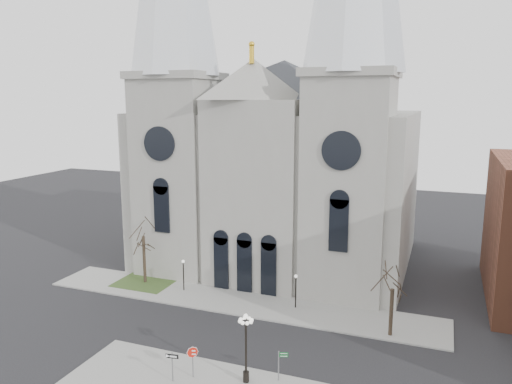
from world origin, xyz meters
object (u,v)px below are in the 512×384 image
(globe_lamp, at_px, (246,340))
(stop_sign, at_px, (193,355))
(one_way_sign, at_px, (172,362))
(street_name_sign, at_px, (280,363))

(globe_lamp, bearing_deg, stop_sign, -168.35)
(stop_sign, distance_m, one_way_sign, 1.47)
(globe_lamp, xyz_separation_m, street_name_sign, (2.14, 1.02, -1.88))
(one_way_sign, xyz_separation_m, street_name_sign, (6.98, 2.77, -0.15))
(stop_sign, relative_size, globe_lamp, 0.46)
(stop_sign, distance_m, globe_lamp, 4.13)
(stop_sign, distance_m, street_name_sign, 6.18)
(globe_lamp, xyz_separation_m, one_way_sign, (-4.84, -1.75, -1.73))
(street_name_sign, bearing_deg, globe_lamp, -175.08)
(globe_lamp, relative_size, one_way_sign, 2.35)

